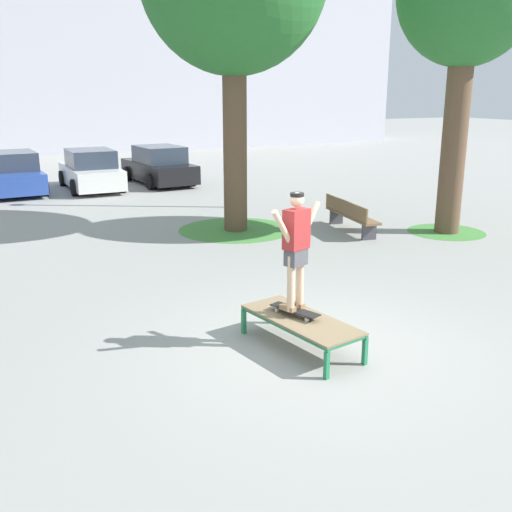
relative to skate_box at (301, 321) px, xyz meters
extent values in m
plane|color=#999993|center=(0.20, 0.03, -0.41)|extent=(120.00, 120.00, 0.00)
cube|color=silver|center=(3.67, 31.23, 6.33)|extent=(39.90, 4.00, 13.48)
cube|color=#237A4C|center=(-0.52, 0.84, -0.22)|extent=(0.07, 0.07, 0.38)
cube|color=#237A4C|center=(0.17, 0.97, -0.22)|extent=(0.07, 0.07, 0.38)
cube|color=#237A4C|center=(-0.17, -0.97, -0.22)|extent=(0.07, 0.07, 0.38)
cube|color=#237A4C|center=(0.52, -0.84, -0.22)|extent=(0.07, 0.07, 0.38)
cylinder|color=#237A4C|center=(-0.34, -0.07, -0.01)|extent=(0.41, 1.87, 0.05)
cylinder|color=#237A4C|center=(0.34, 0.07, -0.01)|extent=(0.41, 1.87, 0.05)
cylinder|color=#237A4C|center=(-0.18, 0.90, -0.01)|extent=(0.76, 0.19, 0.05)
cylinder|color=#237A4C|center=(0.18, -0.90, -0.01)|extent=(0.76, 0.19, 0.05)
cube|color=#847051|center=(0.00, 0.00, 0.03)|extent=(1.11, 2.01, 0.03)
cube|color=black|center=(-0.03, 0.14, 0.13)|extent=(0.48, 0.82, 0.02)
cylinder|color=silver|center=(-0.20, 0.37, 0.07)|extent=(0.05, 0.06, 0.06)
cylinder|color=silver|center=(-0.06, 0.42, 0.07)|extent=(0.05, 0.06, 0.06)
cylinder|color=silver|center=(0.01, -0.15, 0.07)|extent=(0.05, 0.06, 0.06)
cylinder|color=silver|center=(0.15, -0.10, 0.07)|extent=(0.05, 0.06, 0.06)
cylinder|color=beige|center=(-0.12, 0.10, 0.55)|extent=(0.11, 0.11, 0.82)
cube|color=#99704C|center=(-0.14, 0.15, 0.17)|extent=(0.18, 0.26, 0.07)
cylinder|color=beige|center=(0.07, 0.17, 0.55)|extent=(0.11, 0.11, 0.82)
cube|color=#99704C|center=(0.05, 0.22, 0.17)|extent=(0.18, 0.26, 0.07)
cube|color=#4C4C51|center=(-0.03, 0.14, 0.92)|extent=(0.35, 0.30, 0.24)
cube|color=maroon|center=(-0.03, 0.14, 1.32)|extent=(0.42, 0.34, 0.56)
cylinder|color=beige|center=(-0.31, 0.03, 1.40)|extent=(0.40, 0.22, 0.52)
cylinder|color=beige|center=(0.25, 0.24, 1.40)|extent=(0.40, 0.22, 0.52)
sphere|color=beige|center=(-0.03, 0.14, 1.73)|extent=(0.20, 0.20, 0.20)
cylinder|color=black|center=(-0.03, 0.14, 1.80)|extent=(0.19, 0.19, 0.05)
cylinder|color=brown|center=(7.07, 4.73, 1.81)|extent=(0.62, 0.62, 4.46)
cylinder|color=#47893D|center=(7.07, 4.73, -0.41)|extent=(2.01, 2.01, 0.01)
cylinder|color=brown|center=(2.16, 7.35, 1.78)|extent=(0.61, 0.61, 4.39)
cylinder|color=#47893D|center=(2.16, 7.35, -0.41)|extent=(3.06, 3.06, 0.01)
cube|color=#28479E|center=(-2.78, 16.33, 0.10)|extent=(1.99, 4.31, 0.70)
cube|color=#2D3847|center=(-2.77, 16.18, 0.77)|extent=(1.70, 2.20, 0.64)
cylinder|color=black|center=(-2.03, 17.69, -0.11)|extent=(0.26, 0.61, 0.60)
cylinder|color=black|center=(-1.84, 15.09, -0.11)|extent=(0.26, 0.61, 0.60)
cube|color=silver|center=(-0.07, 15.94, 0.10)|extent=(1.78, 4.23, 0.70)
cube|color=#2D3847|center=(-0.06, 15.79, 0.77)|extent=(1.60, 2.13, 0.64)
cylinder|color=black|center=(-0.94, 17.23, -0.11)|extent=(0.23, 0.60, 0.60)
cylinder|color=black|center=(0.76, 17.26, -0.11)|extent=(0.23, 0.60, 0.60)
cylinder|color=black|center=(-0.89, 14.62, -0.11)|extent=(0.23, 0.60, 0.60)
cylinder|color=black|center=(0.81, 14.66, -0.11)|extent=(0.23, 0.60, 0.60)
cube|color=black|center=(2.65, 16.24, 0.10)|extent=(2.10, 4.35, 0.70)
cube|color=#2D3847|center=(2.67, 16.09, 0.77)|extent=(1.76, 2.24, 0.64)
cylinder|color=black|center=(1.68, 17.45, -0.11)|extent=(0.28, 0.62, 0.60)
cylinder|color=black|center=(3.37, 17.61, -0.11)|extent=(0.28, 0.62, 0.60)
cylinder|color=black|center=(1.93, 14.86, -0.11)|extent=(0.28, 0.62, 0.60)
cylinder|color=black|center=(3.62, 15.02, -0.11)|extent=(0.28, 0.62, 0.60)
cube|color=brown|center=(4.85, 5.86, 0.02)|extent=(0.77, 2.44, 0.06)
cube|color=brown|center=(4.66, 5.88, 0.24)|extent=(0.37, 2.38, 0.36)
cube|color=#424247|center=(4.99, 6.81, -0.21)|extent=(0.38, 0.13, 0.40)
cube|color=#424247|center=(4.72, 4.91, -0.21)|extent=(0.38, 0.13, 0.40)
cylinder|color=#4C4C51|center=(3.19, 10.38, 2.34)|extent=(0.12, 0.12, 5.50)
sphere|color=silver|center=(3.19, 10.38, 5.24)|extent=(0.36, 0.36, 0.36)
camera|label=1|loc=(-3.92, -6.80, 3.15)|focal=41.36mm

